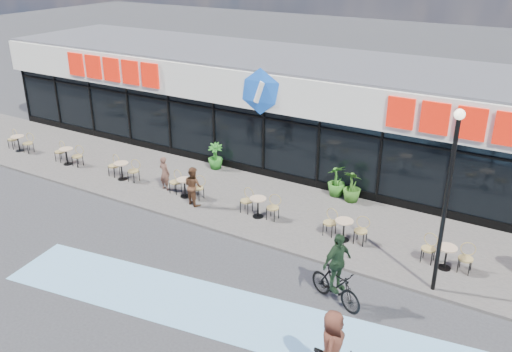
# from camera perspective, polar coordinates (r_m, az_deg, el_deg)

# --- Properties ---
(ground) EXTENTS (120.00, 120.00, 0.00)m
(ground) POSITION_cam_1_polar(r_m,az_deg,el_deg) (18.10, -10.47, -7.70)
(ground) COLOR #28282B
(ground) RESTS_ON ground
(sidewalk) EXTENTS (44.00, 5.00, 0.10)m
(sidewalk) POSITION_cam_1_polar(r_m,az_deg,el_deg) (21.20, -2.59, -2.29)
(sidewalk) COLOR #534E49
(sidewalk) RESTS_ON ground
(bike_lane) EXTENTS (14.17, 4.13, 0.01)m
(bike_lane) POSITION_cam_1_polar(r_m,az_deg,el_deg) (15.05, -2.31, -14.38)
(bike_lane) COLOR #699EC8
(bike_lane) RESTS_ON ground
(building) EXTENTS (30.60, 6.57, 4.75)m
(building) POSITION_cam_1_polar(r_m,az_deg,el_deg) (24.81, 4.25, 7.18)
(building) COLOR black
(building) RESTS_ON ground
(lamp_post) EXTENTS (0.28, 0.28, 5.33)m
(lamp_post) POSITION_cam_1_polar(r_m,az_deg,el_deg) (15.13, 19.57, -1.28)
(lamp_post) COLOR black
(lamp_post) RESTS_ON sidewalk
(bistro_set_0) EXTENTS (1.54, 0.62, 0.90)m
(bistro_set_0) POSITION_cam_1_polar(r_m,az_deg,el_deg) (28.07, -23.59, 3.37)
(bistro_set_0) COLOR tan
(bistro_set_0) RESTS_ON sidewalk
(bistro_set_1) EXTENTS (1.54, 0.62, 0.90)m
(bistro_set_1) POSITION_cam_1_polar(r_m,az_deg,el_deg) (25.57, -19.16, 2.21)
(bistro_set_1) COLOR tan
(bistro_set_1) RESTS_ON sidewalk
(bistro_set_2) EXTENTS (1.54, 0.62, 0.90)m
(bistro_set_2) POSITION_cam_1_polar(r_m,az_deg,el_deg) (23.26, -13.81, 0.78)
(bistro_set_2) COLOR tan
(bistro_set_2) RESTS_ON sidewalk
(bistro_set_3) EXTENTS (1.54, 0.62, 0.90)m
(bistro_set_3) POSITION_cam_1_polar(r_m,az_deg,el_deg) (21.21, -7.36, -0.95)
(bistro_set_3) COLOR tan
(bistro_set_3) RESTS_ON sidewalk
(bistro_set_4) EXTENTS (1.54, 0.62, 0.90)m
(bistro_set_4) POSITION_cam_1_polar(r_m,az_deg,el_deg) (19.51, 0.34, -3.00)
(bistro_set_4) COLOR tan
(bistro_set_4) RESTS_ON sidewalk
(bistro_set_5) EXTENTS (1.54, 0.62, 0.90)m
(bistro_set_5) POSITION_cam_1_polar(r_m,az_deg,el_deg) (18.25, 9.34, -5.31)
(bistro_set_5) COLOR tan
(bistro_set_5) RESTS_ON sidewalk
(bistro_set_6) EXTENTS (1.54, 0.62, 0.90)m
(bistro_set_6) POSITION_cam_1_polar(r_m,az_deg,el_deg) (17.54, 19.44, -7.72)
(bistro_set_6) COLOR tan
(bistro_set_6) RESTS_ON sidewalk
(potted_plant_left) EXTENTS (0.88, 0.88, 1.15)m
(potted_plant_left) POSITION_cam_1_polar(r_m,az_deg,el_deg) (23.65, -4.31, 2.11)
(potted_plant_left) COLOR #1F5C1A
(potted_plant_left) RESTS_ON sidewalk
(potted_plant_mid) EXTENTS (0.97, 0.97, 1.25)m
(potted_plant_mid) POSITION_cam_1_polar(r_m,az_deg,el_deg) (21.24, 8.48, -0.48)
(potted_plant_mid) COLOR #295F1B
(potted_plant_mid) RESTS_ON sidewalk
(potted_plant_right) EXTENTS (0.76, 0.76, 1.23)m
(potted_plant_right) POSITION_cam_1_polar(r_m,az_deg,el_deg) (20.87, 10.10, -1.07)
(potted_plant_right) COLOR #2A5418
(potted_plant_right) RESTS_ON sidewalk
(patron_left) EXTENTS (0.54, 0.39, 1.40)m
(patron_left) POSITION_cam_1_polar(r_m,az_deg,el_deg) (21.81, -9.60, 0.30)
(patron_left) COLOR brown
(patron_left) RESTS_ON sidewalk
(patron_right) EXTENTS (0.87, 0.77, 1.50)m
(patron_right) POSITION_cam_1_polar(r_m,az_deg,el_deg) (20.40, -6.63, -1.04)
(patron_right) COLOR #492B1A
(patron_right) RESTS_ON sidewalk
(cyclist_b) EXTENTS (1.91, 1.17, 2.17)m
(cyclist_b) POSITION_cam_1_polar(r_m,az_deg,el_deg) (15.14, 8.44, -10.43)
(cyclist_b) COLOR black
(cyclist_b) RESTS_ON ground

